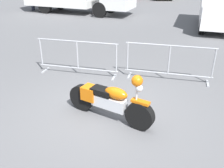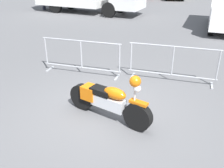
{
  "view_description": "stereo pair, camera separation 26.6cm",
  "coord_description": "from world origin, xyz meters",
  "px_view_note": "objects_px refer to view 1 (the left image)",
  "views": [
    {
      "loc": [
        0.93,
        -4.9,
        3.08
      ],
      "look_at": [
        0.13,
        0.13,
        0.65
      ],
      "focal_mm": 40.0,
      "sensor_mm": 36.0,
      "label": 1
    },
    {
      "loc": [
        1.19,
        -4.85,
        3.08
      ],
      "look_at": [
        0.13,
        0.13,
        0.65
      ],
      "focal_mm": 40.0,
      "sensor_mm": 36.0,
      "label": 2
    }
  ],
  "objects_px": {
    "motorcycle": "(109,100)",
    "crowd_barrier_near": "(77,57)",
    "crowd_barrier_far": "(169,62)",
    "delivery_van": "(221,4)"
  },
  "relations": [
    {
      "from": "motorcycle",
      "to": "crowd_barrier_near",
      "type": "relative_size",
      "value": 0.79
    },
    {
      "from": "crowd_barrier_far",
      "to": "crowd_barrier_near",
      "type": "bearing_deg",
      "value": 180.0
    },
    {
      "from": "crowd_barrier_near",
      "to": "crowd_barrier_far",
      "type": "bearing_deg",
      "value": 0.0
    },
    {
      "from": "motorcycle",
      "to": "delivery_van",
      "type": "height_order",
      "value": "delivery_van"
    },
    {
      "from": "motorcycle",
      "to": "crowd_barrier_far",
      "type": "xyz_separation_m",
      "value": [
        1.36,
        2.29,
        0.11
      ]
    },
    {
      "from": "crowd_barrier_far",
      "to": "delivery_van",
      "type": "distance_m",
      "value": 8.13
    },
    {
      "from": "delivery_van",
      "to": "crowd_barrier_near",
      "type": "bearing_deg",
      "value": -28.03
    },
    {
      "from": "crowd_barrier_far",
      "to": "delivery_van",
      "type": "relative_size",
      "value": 0.48
    },
    {
      "from": "motorcycle",
      "to": "crowd_barrier_far",
      "type": "height_order",
      "value": "motorcycle"
    },
    {
      "from": "crowd_barrier_near",
      "to": "crowd_barrier_far",
      "type": "height_order",
      "value": "same"
    }
  ]
}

